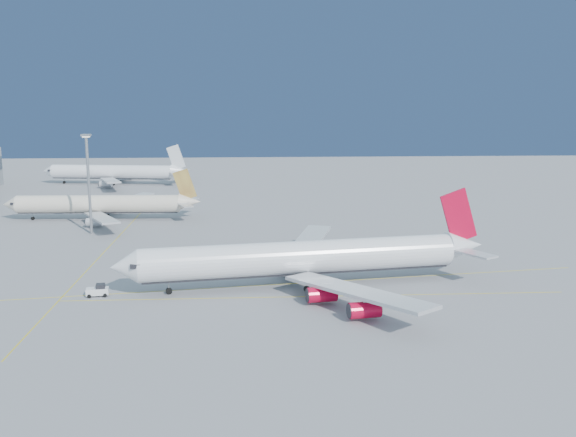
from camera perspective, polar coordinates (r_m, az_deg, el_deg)
The scene contains 7 objects.
ground at distance 128.01m, azimuth -0.40°, elevation -5.07°, with size 500.00×500.00×0.00m, color slate.
taxiway_lines at distance 134.23m, azimuth -6.84°, elevation -4.39°, with size 118.86×140.00×0.02m.
airliner_virgin at distance 120.11m, azimuth 1.81°, elevation -3.52°, with size 71.38×63.52×17.65m.
airliner_etihad at distance 191.61m, azimuth -16.14°, elevation 1.23°, with size 56.55×52.32×14.78m.
airliner_third at distance 267.97m, azimuth -15.10°, elevation 4.01°, with size 60.41×55.26×16.21m.
pushback_tug at distance 119.81m, azimuth -16.53°, elevation -6.15°, with size 4.10×2.82×2.18m.
light_mast at distance 170.99m, azimuth -17.32°, elevation 3.65°, with size 2.22×2.22×25.66m.
Camera 1 is at (-6.26, -122.93, 35.13)m, focal length 40.00 mm.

